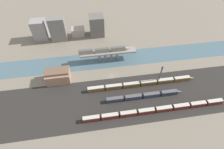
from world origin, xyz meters
TOP-DOWN VIEW (x-y plane):
  - ground_plane at (0.00, 0.00)m, footprint 400.00×400.00m
  - railbed_yard at (0.00, -24.00)m, footprint 280.00×42.00m
  - river_water at (0.00, 19.60)m, footprint 320.00×20.79m
  - bridge at (-0.00, 19.60)m, footprint 47.99×7.22m
  - train_on_bridge at (-3.48, 19.60)m, footprint 43.97×2.78m
  - train_yard_near at (25.50, -37.31)m, footprint 101.81×2.87m
  - train_yard_mid at (20.34, -24.68)m, footprint 57.17×2.92m
  - train_yard_far at (21.37, -13.39)m, footprint 84.89×2.88m
  - warehouse_building at (-41.83, 1.87)m, footprint 18.10×12.41m
  - signal_tower at (35.14, -12.53)m, footprint 1.02×1.02m
  - city_block_far_left at (-61.67, 61.55)m, footprint 13.22×11.42m
  - city_block_left at (-43.62, 56.55)m, footprint 14.68×8.87m
  - city_block_center at (-25.32, 61.20)m, footprint 12.66×9.32m
  - city_block_right at (-6.06, 59.58)m, footprint 13.91×13.27m

SIDE VIEW (x-z plane):
  - ground_plane at x=0.00m, z-range 0.00..0.00m
  - river_water at x=0.00m, z-range 0.00..0.01m
  - railbed_yard at x=0.00m, z-range 0.00..0.01m
  - train_yard_mid at x=20.34m, z-range -0.04..3.62m
  - train_yard_near at x=25.50m, z-range -0.03..3.84m
  - train_yard_far at x=21.37m, z-range -0.03..3.94m
  - city_block_center at x=-25.32m, z-range 0.00..8.25m
  - warehouse_building at x=-41.83m, z-range -0.26..10.52m
  - bridge at x=0.00m, z-range 2.76..12.17m
  - signal_tower at x=35.14m, z-range -0.19..16.96m
  - city_block_far_left at x=-61.67m, z-range 0.00..19.70m
  - city_block_right at x=-6.06m, z-range 0.00..20.97m
  - train_on_bridge at x=-3.48m, z-range 9.37..12.94m
  - city_block_left at x=-43.62m, z-range 0.00..23.69m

